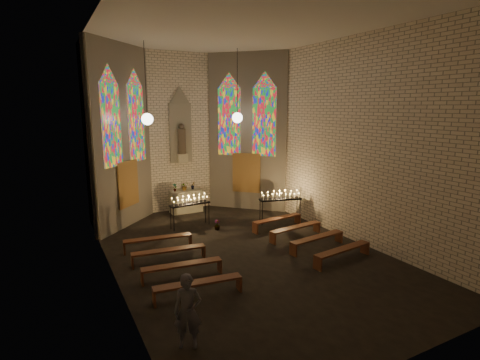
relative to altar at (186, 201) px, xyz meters
name	(u,v)px	position (x,y,z in m)	size (l,w,h in m)	color
floor	(244,253)	(0.00, -5.45, -0.50)	(12.00, 12.00, 0.00)	black
room	(202,132)	(0.00, -2.08, 3.22)	(8.22, 12.43, 7.00)	#EFE1C8
altar	(186,201)	(0.00, 0.00, 0.00)	(1.40, 0.60, 1.00)	#BFBB9C
flower_vase_left	(175,187)	(-0.48, 0.06, 0.68)	(0.19, 0.13, 0.35)	#4C723F
flower_vase_center	(184,186)	(-0.04, 0.03, 0.69)	(0.35, 0.30, 0.39)	#4C723F
flower_vase_right	(193,185)	(0.38, 0.09, 0.67)	(0.19, 0.15, 0.34)	#4C723F
aisle_flower_pot	(217,225)	(0.21, -2.91, -0.31)	(0.22, 0.22, 0.39)	#4C723F
votive_stand_left	(190,202)	(-0.58, -2.08, 0.52)	(1.64, 0.54, 1.18)	black
votive_stand_right	(280,197)	(2.85, -3.28, 0.58)	(1.76, 0.82, 1.26)	black
pew_left_0	(158,239)	(-2.36, -3.84, -0.15)	(2.24, 0.58, 0.43)	#5A2C19
pew_right_0	(277,220)	(2.36, -3.84, -0.15)	(2.24, 0.58, 0.43)	#5A2C19
pew_left_1	(169,252)	(-2.36, -5.04, -0.15)	(2.24, 0.58, 0.43)	#5A2C19
pew_right_1	(296,228)	(2.36, -5.04, -0.15)	(2.24, 0.58, 0.43)	#5A2C19
pew_left_2	(182,266)	(-2.36, -6.24, -0.15)	(2.24, 0.58, 0.43)	#5A2C19
pew_right_2	(317,239)	(2.36, -6.24, -0.15)	(2.24, 0.58, 0.43)	#5A2C19
pew_left_3	(198,284)	(-2.36, -7.44, -0.15)	(2.24, 0.58, 0.43)	#5A2C19
pew_right_3	(343,251)	(2.36, -7.44, -0.15)	(2.24, 0.58, 0.43)	#5A2C19
visitor	(188,311)	(-3.24, -9.16, 0.25)	(0.55, 0.36, 1.51)	#4C4C56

